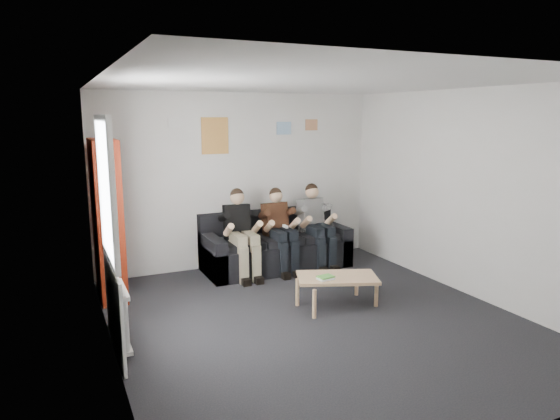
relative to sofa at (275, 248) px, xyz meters
name	(u,v)px	position (x,y,z in m)	size (l,w,h in m)	color
room_shell	(318,206)	(-0.40, -2.07, 1.04)	(5.00, 5.00, 5.00)	black
sofa	(275,248)	(0.00, 0.00, 0.00)	(2.25, 0.92, 0.87)	black
bookshelf	(108,219)	(-2.47, -0.22, 0.72)	(0.31, 0.93, 2.06)	maroon
coffee_table	(337,280)	(0.03, -1.81, 0.03)	(0.98, 0.54, 0.39)	tan
game_cases	(326,278)	(-0.16, -1.84, 0.09)	(0.21, 0.17, 0.03)	silver
person_left	(242,233)	(-0.63, -0.20, 0.34)	(0.38, 0.82, 1.30)	black
person_middle	(280,230)	(0.00, -0.20, 0.33)	(0.37, 0.79, 1.27)	#502D1A
person_right	(317,226)	(0.63, -0.20, 0.34)	(0.38, 0.82, 1.30)	silver
radiator	(122,316)	(-2.55, -1.87, 0.04)	(0.10, 0.64, 0.60)	silver
window	(110,252)	(-2.63, -1.87, 0.72)	(0.05, 1.30, 2.36)	white
poster_large	(215,136)	(-0.80, 0.41, 1.74)	(0.42, 0.01, 0.55)	#E8E852
poster_blue	(284,128)	(0.35, 0.41, 1.84)	(0.25, 0.01, 0.20)	#3E93D3
poster_pink	(311,125)	(0.85, 0.41, 1.89)	(0.22, 0.01, 0.18)	#BB3A71
poster_sign	(175,123)	(-1.40, 0.41, 1.94)	(0.20, 0.01, 0.14)	white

